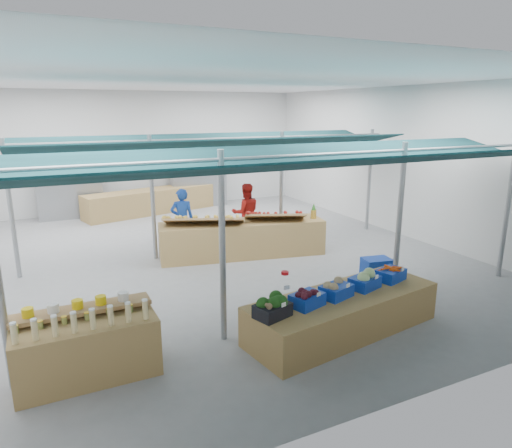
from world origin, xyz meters
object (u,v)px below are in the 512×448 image
(veg_counter, at_px, (343,313))
(crate_stack, at_px, (376,274))
(vendor_right, at_px, (246,213))
(fruit_counter, at_px, (242,239))
(vendor_left, at_px, (182,220))
(bottle_shelf, at_px, (87,346))

(veg_counter, height_order, crate_stack, crate_stack)
(crate_stack, xyz_separation_m, vendor_right, (-0.92, 4.30, 0.48))
(vendor_right, bearing_deg, crate_stack, 113.45)
(fruit_counter, relative_size, vendor_left, 2.50)
(bottle_shelf, bearing_deg, crate_stack, 7.25)
(veg_counter, distance_m, fruit_counter, 4.41)
(bottle_shelf, relative_size, crate_stack, 2.79)
(veg_counter, relative_size, vendor_right, 2.08)
(crate_stack, bearing_deg, vendor_right, 102.08)
(bottle_shelf, height_order, vendor_left, vendor_left)
(bottle_shelf, bearing_deg, vendor_left, 60.13)
(fruit_counter, bearing_deg, vendor_right, 72.76)
(bottle_shelf, distance_m, veg_counter, 3.94)
(bottle_shelf, xyz_separation_m, vendor_left, (2.87, 5.03, 0.37))
(bottle_shelf, bearing_deg, veg_counter, -7.02)
(crate_stack, distance_m, vendor_left, 5.11)
(veg_counter, bearing_deg, fruit_counter, 79.14)
(vendor_right, bearing_deg, bottle_shelf, 58.49)
(crate_stack, bearing_deg, fruit_counter, 115.39)
(veg_counter, bearing_deg, bottle_shelf, 164.38)
(veg_counter, relative_size, fruit_counter, 0.83)
(fruit_counter, height_order, vendor_right, vendor_right)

